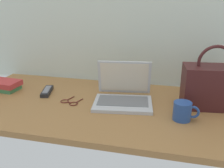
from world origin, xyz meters
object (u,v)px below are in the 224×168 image
at_px(handbag, 212,86).
at_px(eyeglasses, 70,102).
at_px(laptop, 123,94).
at_px(coffee_mug, 183,111).
at_px(book_stack, 5,85).
at_px(remote_control_near, 47,91).

bearing_deg(handbag, eyeglasses, -169.88).
relative_size(laptop, coffee_mug, 2.78).
relative_size(eyeglasses, handbag, 0.39).
distance_m(coffee_mug, book_stack, 1.08).
relative_size(coffee_mug, remote_control_near, 0.73).
height_order(coffee_mug, handbag, handbag).
bearing_deg(coffee_mug, eyeglasses, 174.33).
height_order(coffee_mug, book_stack, coffee_mug).
distance_m(laptop, coffee_mug, 0.34).
height_order(remote_control_near, handbag, handbag).
xyz_separation_m(eyeglasses, book_stack, (-0.47, 0.09, 0.03)).
relative_size(coffee_mug, book_stack, 0.63).
distance_m(coffee_mug, eyeglasses, 0.60).
bearing_deg(laptop, coffee_mug, -24.25).
height_order(eyeglasses, book_stack, book_stack).
height_order(coffee_mug, eyeglasses, coffee_mug).
bearing_deg(eyeglasses, book_stack, 168.76).
relative_size(laptop, handbag, 1.03).
xyz_separation_m(laptop, eyeglasses, (-0.28, -0.08, -0.04)).
distance_m(remote_control_near, handbag, 0.94).
distance_m(laptop, book_stack, 0.75).
bearing_deg(laptop, eyeglasses, -163.92).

